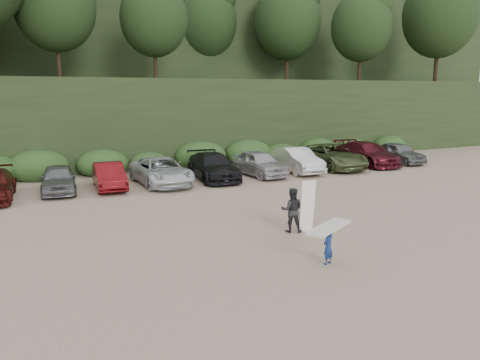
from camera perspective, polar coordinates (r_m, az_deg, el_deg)
ground at (r=17.54m, az=-1.15°, el=-6.32°), size 120.00×120.00×0.00m
hillside_backdrop at (r=51.98m, az=-18.89°, el=16.94°), size 90.00×41.50×28.00m
parked_cars at (r=27.26m, az=-5.81°, el=1.45°), size 36.67×6.14×1.63m
child_surfer at (r=14.39m, az=10.72°, el=-6.98°), size 2.02×1.45×1.20m
adult_surfer at (r=17.43m, az=6.50°, el=-3.61°), size 1.29×0.93×1.96m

